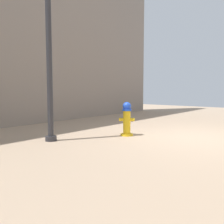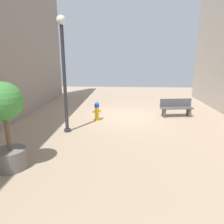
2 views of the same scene
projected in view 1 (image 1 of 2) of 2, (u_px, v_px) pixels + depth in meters
name	position (u px, v px, depth m)	size (l,w,h in m)	color
ground_plane	(191.00, 137.00, 6.68)	(23.40, 23.40, 0.00)	tan
fire_hydrant	(127.00, 119.00, 6.88)	(0.41, 0.40, 0.93)	gold
street_lamp	(48.00, 24.00, 5.96)	(0.36, 0.36, 4.62)	#2D2D33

